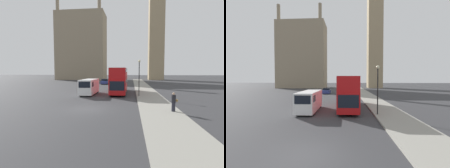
{
  "view_description": "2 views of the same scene",
  "coord_description": "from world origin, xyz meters",
  "views": [
    {
      "loc": [
        4.21,
        -16.83,
        3.78
      ],
      "look_at": [
        0.86,
        13.62,
        1.51
      ],
      "focal_mm": 28.0,
      "sensor_mm": 36.0,
      "label": 1
    },
    {
      "loc": [
        1.99,
        -7.43,
        3.94
      ],
      "look_at": [
        0.43,
        21.09,
        3.01
      ],
      "focal_mm": 24.0,
      "sensor_mm": 36.0,
      "label": 2
    }
  ],
  "objects": [
    {
      "name": "sidewalk_strip",
      "position": [
        6.88,
        0.0,
        0.07
      ],
      "size": [
        3.76,
        120.0,
        0.15
      ],
      "color": "gray",
      "rests_on": "ground_plane"
    },
    {
      "name": "pedestrian",
      "position": [
        8.03,
        -0.8,
        1.0
      ],
      "size": [
        0.54,
        0.38,
        1.71
      ],
      "color": "#23232D",
      "rests_on": "sidewalk_strip"
    },
    {
      "name": "red_double_decker_bus",
      "position": [
        2.22,
        12.97,
        2.38
      ],
      "size": [
        2.46,
        10.72,
        4.27
      ],
      "color": "#B71114",
      "rests_on": "ground_plane"
    },
    {
      "name": "ground_plane",
      "position": [
        0.0,
        0.0,
        0.0
      ],
      "size": [
        300.0,
        300.0,
        0.0
      ],
      "primitive_type": "plane",
      "color": "#333335"
    },
    {
      "name": "white_van",
      "position": [
        -2.48,
        10.57,
        1.32
      ],
      "size": [
        2.04,
        6.18,
        2.45
      ],
      "color": "white",
      "rests_on": "ground_plane"
    },
    {
      "name": "building_block_distant",
      "position": [
        -17.99,
        60.9,
        14.71
      ],
      "size": [
        21.04,
        11.87,
        35.75
      ],
      "color": "gray",
      "rests_on": "ground_plane"
    },
    {
      "name": "street_lamp",
      "position": [
        5.36,
        8.75,
        3.64
      ],
      "size": [
        0.36,
        0.36,
        5.26
      ],
      "color": "black",
      "rests_on": "sidewalk_strip"
    },
    {
      "name": "parked_sedan",
      "position": [
        -3.35,
        33.13,
        0.69
      ],
      "size": [
        1.88,
        4.23,
        1.53
      ],
      "color": "navy",
      "rests_on": "ground_plane"
    }
  ]
}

